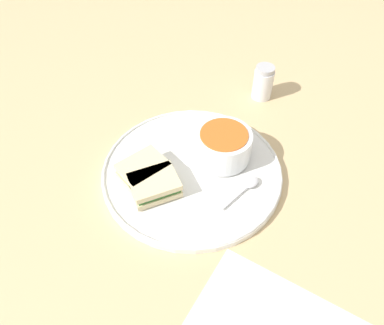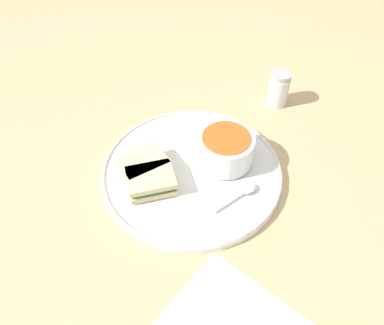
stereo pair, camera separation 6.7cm
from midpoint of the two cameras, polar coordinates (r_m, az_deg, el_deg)
ground_plane at (r=0.75m, az=-2.55°, el=-1.90°), size 2.40×2.40×0.00m
plate at (r=0.75m, az=-2.57°, el=-1.43°), size 0.36×0.36×0.02m
soup_bowl at (r=0.74m, az=2.19°, el=2.52°), size 0.11×0.11×0.06m
spoon at (r=0.71m, az=5.98°, el=-3.44°), size 0.03×0.10×0.01m
sandwich_half_near at (r=0.73m, az=-10.06°, el=-1.24°), size 0.08×0.09×0.03m
sandwich_half_far at (r=0.70m, az=-8.48°, el=-3.57°), size 0.10×0.11×0.03m
salt_shaker at (r=0.92m, az=8.71°, el=11.89°), size 0.05×0.05×0.08m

